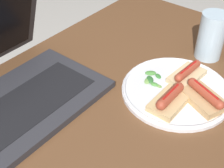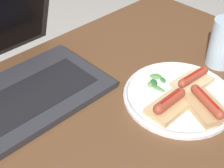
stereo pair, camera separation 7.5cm
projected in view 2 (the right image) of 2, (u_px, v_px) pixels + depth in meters
desk at (82, 154)px, 0.79m from camera, size 1.41×0.72×0.78m
laptop at (18, 75)px, 0.80m from camera, size 0.38×0.34×0.25m
plate at (179, 96)px, 0.79m from camera, size 0.28×0.28×0.02m
sausage_toast_left at (206, 105)px, 0.74m from camera, size 0.11×0.13×0.04m
sausage_toast_middle at (169, 105)px, 0.74m from camera, size 0.11×0.07×0.05m
sausage_toast_right at (193, 80)px, 0.81m from camera, size 0.11×0.07×0.04m
salad_pile at (155, 82)px, 0.83m from camera, size 0.07×0.07×0.01m
drinking_glass at (223, 43)px, 0.87m from camera, size 0.08×0.08×0.14m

